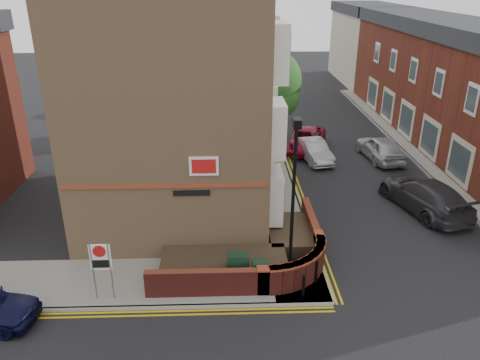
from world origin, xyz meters
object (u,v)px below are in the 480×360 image
utility_cabinet_large (238,268)px  zone_sign (101,262)px  lamppost (293,205)px  silver_car_near (314,150)px

utility_cabinet_large → zone_sign: zone_sign is taller
lamppost → zone_sign: bearing=-173.9°
lamppost → utility_cabinet_large: (-1.90, 0.10, -2.62)m
silver_car_near → utility_cabinet_large: bearing=-122.4°
silver_car_near → zone_sign: bearing=-136.5°
zone_sign → utility_cabinet_large: bearing=9.7°
zone_sign → lamppost: bearing=6.1°
silver_car_near → lamppost: bearing=-114.6°
lamppost → silver_car_near: 13.51m
lamppost → zone_sign: lamppost is taller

